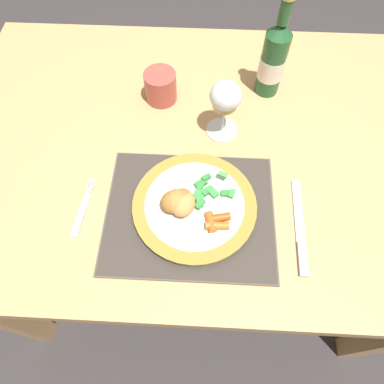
{
  "coord_description": "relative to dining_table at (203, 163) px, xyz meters",
  "views": [
    {
      "loc": [
        -0.0,
        -0.51,
        1.39
      ],
      "look_at": [
        -0.02,
        -0.17,
        0.78
      ],
      "focal_mm": 32.0,
      "sensor_mm": 36.0,
      "label": 1
    }
  ],
  "objects": [
    {
      "name": "dinner_plate",
      "position": [
        -0.01,
        -0.19,
        0.11
      ],
      "size": [
        0.26,
        0.26,
        0.02
      ],
      "color": "white",
      "rests_on": "placemat"
    },
    {
      "name": "table_knife",
      "position": [
        0.21,
        -0.23,
        0.1
      ],
      "size": [
        0.02,
        0.22,
        0.01
      ],
      "color": "silver",
      "rests_on": "dining_table"
    },
    {
      "name": "placemat",
      "position": [
        -0.02,
        -0.2,
        0.1
      ],
      "size": [
        0.35,
        0.29,
        0.01
      ],
      "color": "brown",
      "rests_on": "dining_table"
    },
    {
      "name": "fork",
      "position": [
        -0.25,
        -0.2,
        0.1
      ],
      "size": [
        0.03,
        0.14,
        0.01
      ],
      "color": "silver",
      "rests_on": "dining_table"
    },
    {
      "name": "wine_glass",
      "position": [
        0.05,
        0.03,
        0.2
      ],
      "size": [
        0.08,
        0.08,
        0.15
      ],
      "color": "silver",
      "rests_on": "dining_table"
    },
    {
      "name": "drinking_cup",
      "position": [
        -0.11,
        0.13,
        0.14
      ],
      "size": [
        0.08,
        0.08,
        0.08
      ],
      "color": "#B24C42",
      "rests_on": "dining_table"
    },
    {
      "name": "breaded_croquettes",
      "position": [
        -0.04,
        -0.19,
        0.14
      ],
      "size": [
        0.08,
        0.07,
        0.04
      ],
      "color": "#B77F3D",
      "rests_on": "dinner_plate"
    },
    {
      "name": "green_beans_pile",
      "position": [
        0.01,
        -0.16,
        0.13
      ],
      "size": [
        0.09,
        0.09,
        0.02
      ],
      "color": "#338438",
      "rests_on": "dinner_plate"
    },
    {
      "name": "dining_table",
      "position": [
        0.0,
        0.0,
        0.0
      ],
      "size": [
        1.23,
        0.84,
        0.74
      ],
      "color": "tan",
      "rests_on": "ground"
    },
    {
      "name": "glazed_carrots",
      "position": [
        0.03,
        -0.23,
        0.13
      ],
      "size": [
        0.05,
        0.04,
        0.02
      ],
      "color": "#CC5119",
      "rests_on": "dinner_plate"
    },
    {
      "name": "ground_plane",
      "position": [
        0.0,
        0.0,
        -0.64
      ],
      "size": [
        6.0,
        6.0,
        0.0
      ],
      "primitive_type": "plane",
      "color": "#383333"
    },
    {
      "name": "bottle",
      "position": [
        0.16,
        0.18,
        0.19
      ],
      "size": [
        0.06,
        0.06,
        0.26
      ],
      "color": "#23562D",
      "rests_on": "dining_table"
    }
  ]
}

